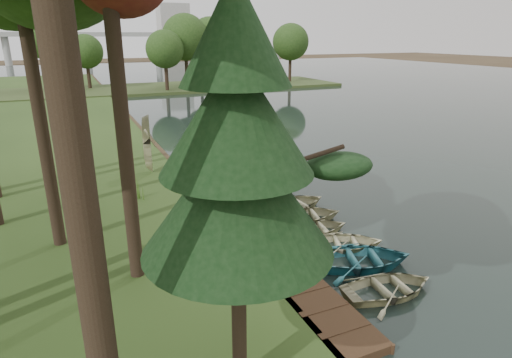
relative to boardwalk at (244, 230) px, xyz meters
name	(u,v)px	position (x,y,z in m)	size (l,w,h in m)	color
ground	(279,227)	(1.60, 0.00, -0.15)	(300.00, 300.00, 0.00)	#3D2F1D
water	(440,109)	(31.60, 20.00, -0.12)	(130.00, 200.00, 0.05)	black
boardwalk	(244,230)	(0.00, 0.00, 0.00)	(1.60, 16.00, 0.30)	#392616
peninsula	(176,88)	(9.60, 50.00, 0.08)	(50.00, 14.00, 0.45)	#34431E
far_trees	(151,45)	(6.27, 50.00, 6.28)	(45.60, 5.60, 8.80)	black
bridge	(131,38)	(13.91, 120.00, 6.93)	(95.90, 4.00, 8.60)	#A5A5A0
building_a	(174,32)	(31.60, 140.00, 8.85)	(10.00, 8.00, 18.00)	#A5A5A0
building_b	(65,41)	(-3.40, 145.00, 5.85)	(8.00, 8.00, 12.00)	#A5A5A0
rowboat_0	(389,285)	(2.42, -5.89, 0.21)	(2.16, 3.02, 0.63)	tan
rowboat_1	(360,256)	(2.65, -4.12, 0.27)	(2.58, 3.61, 0.75)	#286871
rowboat_2	(344,241)	(2.87, -2.83, 0.21)	(2.14, 2.99, 0.62)	tan
rowboat_3	(312,227)	(2.47, -1.24, 0.21)	(2.15, 3.00, 0.62)	tan
rowboat_4	(303,214)	(2.75, -0.02, 0.24)	(2.38, 3.33, 0.69)	tan
rowboat_5	(290,203)	(2.77, 1.23, 0.27)	(2.59, 3.62, 0.75)	tan
rowboat_6	(272,194)	(2.56, 2.67, 0.26)	(2.47, 3.47, 0.72)	tan
rowboat_7	(261,185)	(2.70, 4.18, 0.21)	(2.13, 2.98, 0.62)	tan
stored_rowboat	(151,167)	(-2.00, 8.86, 0.48)	(2.30, 3.22, 0.67)	tan
pine_tree	(237,150)	(-3.18, -7.51, 5.50)	(3.80, 3.80, 8.41)	black
reeds_0	(236,236)	(-1.00, -1.67, 0.67)	(0.60, 0.60, 1.05)	#3F661E
reeds_1	(219,221)	(-1.06, -0.07, 0.65)	(0.60, 0.60, 0.99)	#3F661E
reeds_2	(201,197)	(-1.00, 2.59, 0.69)	(0.60, 0.60, 1.08)	#3F661E
reeds_3	(140,189)	(-3.27, 4.94, 0.62)	(0.60, 0.60, 0.95)	#3F661E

